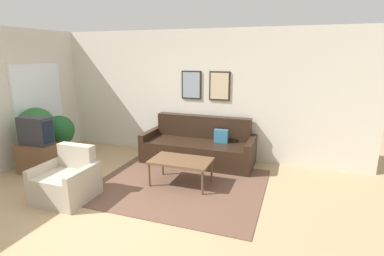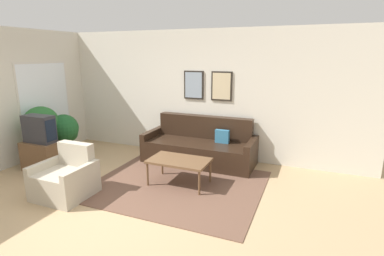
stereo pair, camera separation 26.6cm
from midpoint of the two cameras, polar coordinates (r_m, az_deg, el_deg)
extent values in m
plane|color=tan|center=(4.76, -14.74, -14.05)|extent=(16.00, 16.00, 0.00)
cube|color=brown|center=(5.24, -1.35, -10.77)|extent=(2.84, 2.38, 0.01)
cube|color=beige|center=(6.65, -1.11, 6.62)|extent=(8.00, 0.06, 2.70)
cube|color=black|center=(6.45, 1.53, 8.19)|extent=(0.44, 0.03, 0.60)
cube|color=#8999A8|center=(6.44, 1.47, 8.17)|extent=(0.38, 0.01, 0.54)
cube|color=black|center=(6.26, 6.89, 7.91)|extent=(0.44, 0.03, 0.60)
cube|color=#CCB78E|center=(6.24, 6.84, 7.90)|extent=(0.38, 0.01, 0.54)
cube|color=beige|center=(6.70, -31.48, 4.63)|extent=(0.06, 8.00, 2.70)
cube|color=beige|center=(7.27, -25.33, 5.38)|extent=(0.02, 1.32, 1.51)
cube|color=white|center=(7.27, -25.30, 5.38)|extent=(0.02, 1.24, 1.43)
cube|color=black|center=(6.19, 2.56, -4.64)|extent=(2.04, 0.90, 0.45)
cube|color=black|center=(6.38, 3.68, 0.24)|extent=(2.04, 0.20, 0.47)
cube|color=black|center=(6.59, -6.29, -2.90)|extent=(0.12, 0.90, 0.59)
cube|color=black|center=(5.91, 12.48, -5.16)|extent=(0.12, 0.90, 0.59)
cube|color=teal|center=(6.06, 7.03, -1.67)|extent=(0.28, 0.10, 0.28)
cube|color=brown|center=(5.11, -0.97, -6.24)|extent=(1.02, 0.61, 0.04)
cylinder|color=brown|center=(5.17, -6.99, -8.80)|extent=(0.04, 0.04, 0.41)
cylinder|color=brown|center=(4.81, 3.00, -10.52)|extent=(0.04, 0.04, 0.41)
cylinder|color=brown|center=(5.61, -4.32, -6.89)|extent=(0.04, 0.04, 0.41)
cylinder|color=brown|center=(5.28, 4.95, -8.28)|extent=(0.04, 0.04, 0.41)
cube|color=brown|center=(6.40, -25.52, -4.86)|extent=(0.71, 0.44, 0.57)
cube|color=#2D2D33|center=(6.26, -26.03, -0.16)|extent=(0.59, 0.28, 0.52)
cube|color=#192333|center=(6.04, -24.12, -0.43)|extent=(0.01, 0.23, 0.40)
cube|color=#B2A893|center=(5.13, -21.71, -9.85)|extent=(0.62, 0.76, 0.42)
cube|color=#B2A893|center=(5.20, -19.82, -4.66)|extent=(0.62, 0.16, 0.38)
cube|color=#B2A893|center=(5.35, -24.53, -8.46)|extent=(0.09, 0.76, 0.54)
cube|color=#B2A893|center=(4.88, -18.73, -10.05)|extent=(0.09, 0.76, 0.54)
cylinder|color=#383D42|center=(7.01, -25.22, -4.49)|extent=(0.21, 0.21, 0.28)
cylinder|color=#51381E|center=(6.95, -25.42, -2.55)|extent=(0.04, 0.04, 0.21)
sphere|color=#28662D|center=(6.85, -25.78, 0.75)|extent=(0.71, 0.71, 0.71)
cylinder|color=beige|center=(7.36, -21.25, -3.73)|extent=(0.21, 0.21, 0.17)
cylinder|color=#51381E|center=(7.32, -21.35, -2.66)|extent=(0.04, 0.04, 0.12)
sphere|color=#28662D|center=(7.26, -21.51, -0.86)|extent=(0.41, 0.41, 0.41)
cylinder|color=#935638|center=(7.05, -21.80, -4.35)|extent=(0.31, 0.31, 0.21)
cylinder|color=#51381E|center=(7.00, -21.94, -2.83)|extent=(0.04, 0.04, 0.18)
sphere|color=#1E5628|center=(6.91, -22.20, -0.07)|extent=(0.60, 0.60, 0.60)
camera|label=1|loc=(0.13, -88.64, 0.34)|focal=28.00mm
camera|label=2|loc=(0.13, 91.36, -0.34)|focal=28.00mm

